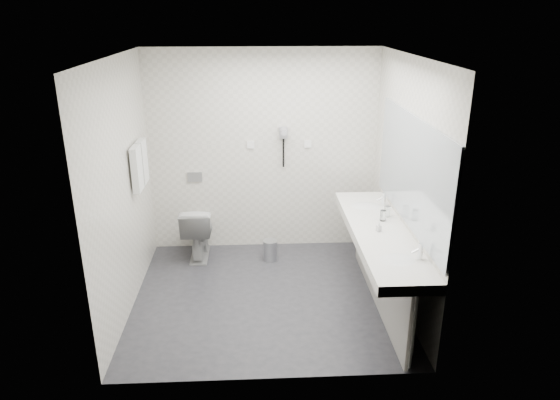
{
  "coord_description": "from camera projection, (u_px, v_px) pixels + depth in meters",
  "views": [
    {
      "loc": [
        -0.1,
        -4.74,
        2.89
      ],
      "look_at": [
        0.15,
        0.15,
        1.05
      ],
      "focal_mm": 32.49,
      "sensor_mm": 36.0,
      "label": 1
    }
  ],
  "objects": [
    {
      "name": "basin_near",
      "position": [
        397.0,
        261.0,
        4.42
      ],
      "size": [
        0.4,
        0.31,
        0.05
      ],
      "primitive_type": "ellipsoid",
      "color": "white",
      "rests_on": "vanity_counter"
    },
    {
      "name": "glass_right",
      "position": [
        387.0,
        212.0,
        5.31
      ],
      "size": [
        0.07,
        0.07,
        0.12
      ],
      "primitive_type": "cylinder",
      "rotation": [
        0.0,
        0.0,
        -0.06
      ],
      "color": "silver",
      "rests_on": "vanity_counter"
    },
    {
      "name": "switch_plate_b",
      "position": [
        308.0,
        144.0,
        6.21
      ],
      "size": [
        0.09,
        0.02,
        0.09
      ],
      "primitive_type": "cube",
      "color": "white",
      "rests_on": "wall_back"
    },
    {
      "name": "towel_rail",
      "position": [
        137.0,
        145.0,
        5.35
      ],
      "size": [
        0.02,
        0.62,
        0.02
      ],
      "primitive_type": "cylinder",
      "rotation": [
        1.57,
        0.0,
        0.0
      ],
      "color": "silver",
      "rests_on": "wall_left"
    },
    {
      "name": "wall_front",
      "position": [
        270.0,
        243.0,
        3.8
      ],
      "size": [
        2.8,
        0.0,
        2.8
      ],
      "primitive_type": "plane",
      "rotation": [
        -1.57,
        0.0,
        0.0
      ],
      "color": "silver",
      "rests_on": "floor"
    },
    {
      "name": "floor",
      "position": [
        267.0,
        296.0,
        5.45
      ],
      "size": [
        2.8,
        2.8,
        0.0
      ],
      "primitive_type": "plane",
      "color": "#2A2A30",
      "rests_on": "ground"
    },
    {
      "name": "dryer_barrel",
      "position": [
        284.0,
        131.0,
        6.05
      ],
      "size": [
        0.08,
        0.14,
        0.08
      ],
      "primitive_type": "cylinder",
      "rotation": [
        1.57,
        0.0,
        0.0
      ],
      "color": "#98969C",
      "rests_on": "dryer_cradle"
    },
    {
      "name": "wall_right",
      "position": [
        405.0,
        184.0,
        5.08
      ],
      "size": [
        0.0,
        2.6,
        2.6
      ],
      "primitive_type": "plane",
      "rotation": [
        1.57,
        0.0,
        -1.57
      ],
      "color": "silver",
      "rests_on": "floor"
    },
    {
      "name": "toilet",
      "position": [
        198.0,
        231.0,
        6.24
      ],
      "size": [
        0.38,
        0.67,
        0.68
      ],
      "primitive_type": "imported",
      "rotation": [
        0.0,
        0.0,
        3.14
      ],
      "color": "white",
      "rests_on": "floor"
    },
    {
      "name": "wall_left",
      "position": [
        123.0,
        189.0,
        4.94
      ],
      "size": [
        0.0,
        2.6,
        2.6
      ],
      "primitive_type": "plane",
      "rotation": [
        1.57,
        0.0,
        1.57
      ],
      "color": "silver",
      "rests_on": "floor"
    },
    {
      "name": "switch_plate_a",
      "position": [
        251.0,
        145.0,
        6.17
      ],
      "size": [
        0.09,
        0.02,
        0.09
      ],
      "primitive_type": "cube",
      "color": "white",
      "rests_on": "wall_back"
    },
    {
      "name": "towel_near",
      "position": [
        137.0,
        169.0,
        5.3
      ],
      "size": [
        0.07,
        0.24,
        0.48
      ],
      "primitive_type": "cube",
      "color": "white",
      "rests_on": "towel_rail"
    },
    {
      "name": "vanity_post_far",
      "position": [
        361.0,
        230.0,
        6.16
      ],
      "size": [
        0.06,
        0.06,
        0.75
      ],
      "primitive_type": "cylinder",
      "color": "silver",
      "rests_on": "floor"
    },
    {
      "name": "basin_far",
      "position": [
        366.0,
        207.0,
        5.63
      ],
      "size": [
        0.4,
        0.31,
        0.05
      ],
      "primitive_type": "ellipsoid",
      "color": "white",
      "rests_on": "vanity_counter"
    },
    {
      "name": "vanity_panel",
      "position": [
        379.0,
        272.0,
        5.19
      ],
      "size": [
        0.03,
        2.15,
        0.75
      ],
      "primitive_type": "cube",
      "color": "gray",
      "rests_on": "floor"
    },
    {
      "name": "dryer_cord",
      "position": [
        283.0,
        153.0,
        6.2
      ],
      "size": [
        0.02,
        0.02,
        0.35
      ],
      "primitive_type": "cylinder",
      "color": "black",
      "rests_on": "dryer_cradle"
    },
    {
      "name": "mirror",
      "position": [
        411.0,
        171.0,
        4.82
      ],
      "size": [
        0.02,
        2.2,
        1.05
      ],
      "primitive_type": "cube",
      "color": "#B2BCC6",
      "rests_on": "wall_right"
    },
    {
      "name": "faucet_near",
      "position": [
        420.0,
        251.0,
        4.4
      ],
      "size": [
        0.04,
        0.04,
        0.15
      ],
      "primitive_type": "cylinder",
      "color": "silver",
      "rests_on": "vanity_counter"
    },
    {
      "name": "flush_plate",
      "position": [
        195.0,
        177.0,
        6.28
      ],
      "size": [
        0.18,
        0.02,
        0.12
      ],
      "primitive_type": "cube",
      "color": "#B2B5BA",
      "rests_on": "wall_back"
    },
    {
      "name": "wall_back",
      "position": [
        263.0,
        152.0,
        6.23
      ],
      "size": [
        2.8,
        0.0,
        2.8
      ],
      "primitive_type": "plane",
      "rotation": [
        1.57,
        0.0,
        0.0
      ],
      "color": "silver",
      "rests_on": "floor"
    },
    {
      "name": "pedal_bin",
      "position": [
        270.0,
        251.0,
        6.21
      ],
      "size": [
        0.19,
        0.19,
        0.25
      ],
      "primitive_type": "cylinder",
      "rotation": [
        0.0,
        0.0,
        0.08
      ],
      "color": "#B2B5BA",
      "rests_on": "floor"
    },
    {
      "name": "dryer_cradle",
      "position": [
        283.0,
        133.0,
        6.12
      ],
      "size": [
        0.1,
        0.04,
        0.14
      ],
      "primitive_type": "cube",
      "color": "#98969C",
      "rests_on": "wall_back"
    },
    {
      "name": "ceiling",
      "position": [
        264.0,
        56.0,
        4.57
      ],
      "size": [
        2.8,
        2.8,
        0.0
      ],
      "primitive_type": "plane",
      "rotation": [
        3.14,
        0.0,
        0.0
      ],
      "color": "silver",
      "rests_on": "wall_back"
    },
    {
      "name": "vanity_post_near",
      "position": [
        412.0,
        332.0,
        4.22
      ],
      "size": [
        0.06,
        0.06,
        0.75
      ],
      "primitive_type": "cylinder",
      "color": "silver",
      "rests_on": "floor"
    },
    {
      "name": "bin_lid",
      "position": [
        270.0,
        241.0,
        6.16
      ],
      "size": [
        0.18,
        0.18,
        0.02
      ],
      "primitive_type": "cylinder",
      "color": "#B2B5BA",
      "rests_on": "pedal_bin"
    },
    {
      "name": "glass_left",
      "position": [
        383.0,
        216.0,
        5.21
      ],
      "size": [
        0.07,
        0.07,
        0.11
      ],
      "primitive_type": "cylinder",
      "rotation": [
        0.0,
        0.0,
        0.16
      ],
      "color": "silver",
      "rests_on": "vanity_counter"
    },
    {
      "name": "soap_bottle_a",
      "position": [
        379.0,
        227.0,
        4.96
      ],
      "size": [
        0.06,
        0.06,
        0.1
      ],
      "primitive_type": "imported",
      "rotation": [
        0.0,
        0.0,
        0.41
      ],
      "color": "beige",
      "rests_on": "vanity_counter"
    },
    {
      "name": "towel_far",
      "position": [
        142.0,
        161.0,
        5.56
      ],
      "size": [
        0.07,
        0.24,
        0.48
      ],
      "primitive_type": "cube",
      "color": "white",
      "rests_on": "towel_rail"
    },
    {
      "name": "faucet_far",
      "position": [
        384.0,
        199.0,
        5.61
      ],
      "size": [
        0.04,
        0.04,
        0.15
      ],
      "primitive_type": "cylinder",
      "color": "silver",
      "rests_on": "vanity_counter"
    },
    {
      "name": "vanity_counter",
      "position": [
        380.0,
        234.0,
        5.04
      ],
      "size": [
        0.55,
        2.2,
        0.1
      ],
      "primitive_type": "cube",
      "color": "white",
      "rests_on": "floor"
    }
  ]
}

